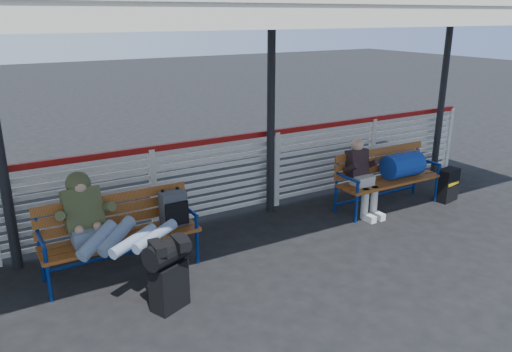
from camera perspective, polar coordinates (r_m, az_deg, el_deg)
ground at (r=5.64m, az=-4.62°, el=-13.19°), size 60.00×60.00×0.00m
fence at (r=6.97m, az=-11.65°, el=-1.26°), size 12.08×0.08×1.24m
canopy at (r=5.63m, az=-9.56°, el=19.04°), size 12.60×3.60×3.16m
luggage_stack at (r=5.25m, az=-9.98°, el=-10.70°), size 0.53×0.42×0.77m
bench_left at (r=6.06m, az=-13.84°, el=-5.17°), size 1.80×0.56×0.92m
bench_right at (r=8.12m, az=15.66°, el=0.84°), size 1.80×0.56×0.92m
traveler_man at (r=5.64m, az=-15.93°, el=-6.05°), size 0.94×1.64×0.77m
companion_person at (r=7.66m, az=12.00°, el=-0.04°), size 0.32×0.66×1.15m
suitcase_side at (r=8.70m, az=21.03°, el=-0.96°), size 0.42×0.30×0.53m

